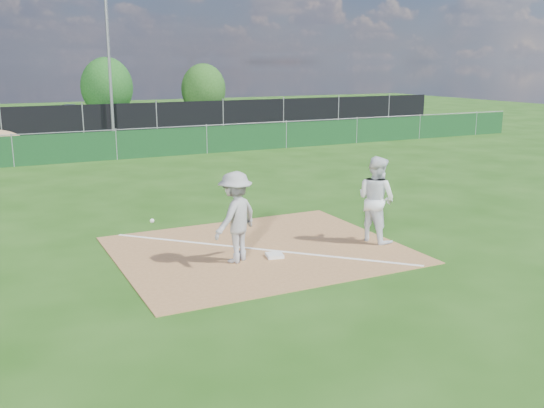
{
  "coord_description": "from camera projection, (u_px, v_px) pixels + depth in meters",
  "views": [
    {
      "loc": [
        -5.33,
        -10.4,
        3.99
      ],
      "look_at": [
        0.32,
        1.0,
        1.0
      ],
      "focal_mm": 40.0,
      "sensor_mm": 36.0,
      "label": 1
    }
  ],
  "objects": [
    {
      "name": "black_fence",
      "position": [
        83.0,
        122.0,
        32.14
      ],
      "size": [
        46.0,
        0.04,
        1.8
      ],
      "primitive_type": "cube",
      "color": "black",
      "rests_on": "ground"
    },
    {
      "name": "ground",
      "position": [
        149.0,
        180.0,
        21.01
      ],
      "size": [
        90.0,
        90.0,
        0.0
      ],
      "primitive_type": "plane",
      "color": "#1B450E",
      "rests_on": "ground"
    },
    {
      "name": "green_fence",
      "position": [
        116.0,
        145.0,
        25.23
      ],
      "size": [
        44.0,
        0.05,
        1.2
      ],
      "primitive_type": "cube",
      "color": "#0E3416",
      "rests_on": "ground"
    },
    {
      "name": "foul_line",
      "position": [
        259.0,
        249.0,
        13.15
      ],
      "size": [
        5.01,
        5.01,
        0.01
      ],
      "primitive_type": "cube",
      "rotation": [
        0.0,
        0.0,
        0.79
      ],
      "color": "white",
      "rests_on": "infield_dirt"
    },
    {
      "name": "parking_lot",
      "position": [
        70.0,
        129.0,
        36.71
      ],
      "size": [
        46.0,
        9.0,
        0.01
      ],
      "primitive_type": "cube",
      "color": "black",
      "rests_on": "ground"
    },
    {
      "name": "runner",
      "position": [
        376.0,
        199.0,
        13.62
      ],
      "size": [
        0.96,
        1.11,
        1.96
      ],
      "primitive_type": "imported",
      "rotation": [
        0.0,
        0.0,
        1.83
      ],
      "color": "white",
      "rests_on": "ground"
    },
    {
      "name": "car_mid",
      "position": [
        78.0,
        118.0,
        35.82
      ],
      "size": [
        4.74,
        2.1,
        1.51
      ],
      "primitive_type": "imported",
      "rotation": [
        0.0,
        0.0,
        1.46
      ],
      "color": "black",
      "rests_on": "parking_lot"
    },
    {
      "name": "tree_mid",
      "position": [
        107.0,
        87.0,
        43.36
      ],
      "size": [
        3.67,
        3.67,
        4.35
      ],
      "color": "#382316",
      "rests_on": "ground"
    },
    {
      "name": "tree_right",
      "position": [
        204.0,
        89.0,
        45.04
      ],
      "size": [
        3.3,
        3.3,
        3.91
      ],
      "color": "#382316",
      "rests_on": "ground"
    },
    {
      "name": "car_right",
      "position": [
        144.0,
        117.0,
        38.29
      ],
      "size": [
        4.57,
        2.81,
        1.24
      ],
      "primitive_type": "imported",
      "rotation": [
        0.0,
        0.0,
        1.84
      ],
      "color": "black",
      "rests_on": "parking_lot"
    },
    {
      "name": "infield_dirt",
      "position": [
        259.0,
        250.0,
        13.16
      ],
      "size": [
        6.0,
        5.0,
        0.02
      ],
      "primitive_type": "cube",
      "color": "olive",
      "rests_on": "ground"
    },
    {
      "name": "light_pole",
      "position": [
        109.0,
        62.0,
        31.82
      ],
      "size": [
        0.16,
        0.16,
        8.0
      ],
      "primitive_type": "cylinder",
      "color": "slate",
      "rests_on": "ground"
    },
    {
      "name": "play_at_first",
      "position": [
        235.0,
        217.0,
        12.18
      ],
      "size": [
        2.51,
        1.21,
        1.85
      ],
      "color": "#A4A4A6",
      "rests_on": "infield_dirt"
    },
    {
      "name": "first_base",
      "position": [
        275.0,
        255.0,
        12.63
      ],
      "size": [
        0.4,
        0.4,
        0.07
      ],
      "primitive_type": "cube",
      "rotation": [
        0.0,
        0.0,
        -0.22
      ],
      "color": "silver",
      "rests_on": "infield_dirt"
    }
  ]
}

